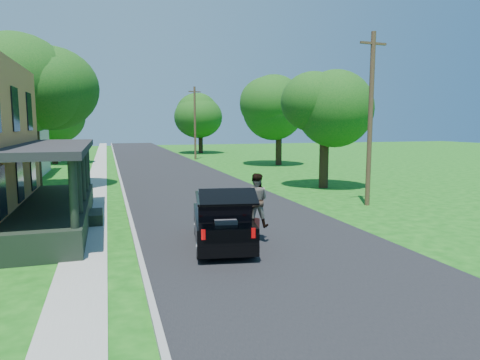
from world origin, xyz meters
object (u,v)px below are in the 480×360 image
object	(u,v)px
skateboarder	(256,200)
utility_pole_near	(370,118)
tree_right_near	(324,104)
black_suv	(222,221)

from	to	relation	value
skateboarder	utility_pole_near	distance (m)	8.97
skateboarder	tree_right_near	size ratio (longest dim) A/B	0.23
tree_right_near	utility_pole_near	bearing A→B (deg)	-96.94
skateboarder	black_suv	bearing A→B (deg)	23.73
utility_pole_near	skateboarder	bearing A→B (deg)	-152.23
black_suv	utility_pole_near	xyz separation A→B (m)	(8.40, 4.50, 3.36)
skateboarder	tree_right_near	xyz separation A→B (m)	(7.96, 10.31, 3.64)
black_suv	skateboarder	distance (m)	1.30
skateboarder	tree_right_near	world-z (taller)	tree_right_near
utility_pole_near	tree_right_near	bearing A→B (deg)	79.02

